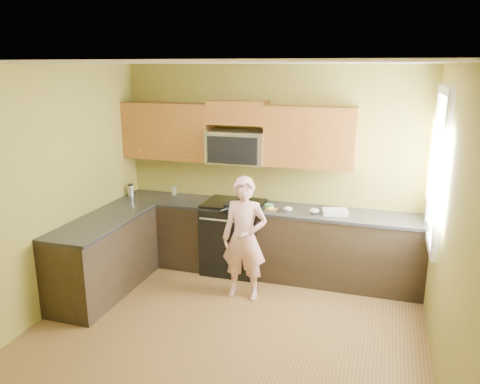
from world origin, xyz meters
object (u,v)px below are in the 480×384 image
at_px(woman, 244,239).
at_px(frying_pan, 235,208).
at_px(stove, 234,236).
at_px(butter_tub, 269,209).
at_px(travel_mug, 131,196).
at_px(microwave, 237,163).

bearing_deg(woman, frying_pan, 119.23).
height_order(stove, butter_tub, butter_tub).
bearing_deg(stove, travel_mug, -178.84).
distance_m(microwave, woman, 1.14).
relative_size(butter_tub, travel_mug, 0.66).
bearing_deg(butter_tub, frying_pan, -154.63).
bearing_deg(butter_tub, microwave, 158.43).
xyz_separation_m(stove, woman, (0.35, -0.69, 0.26)).
distance_m(woman, butter_tub, 0.66).
xyz_separation_m(stove, frying_pan, (0.10, -0.26, 0.47)).
bearing_deg(stove, woman, -62.88).
bearing_deg(microwave, woman, -66.57).
relative_size(microwave, butter_tub, 6.74).
distance_m(frying_pan, butter_tub, 0.43).
relative_size(microwave, frying_pan, 1.49).
height_order(woman, travel_mug, woman).
xyz_separation_m(woman, butter_tub, (0.14, 0.62, 0.19)).
bearing_deg(stove, butter_tub, -8.05).
bearing_deg(travel_mug, stove, 1.16).
bearing_deg(frying_pan, butter_tub, 44.79).
relative_size(stove, woman, 0.65).
height_order(frying_pan, travel_mug, travel_mug).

